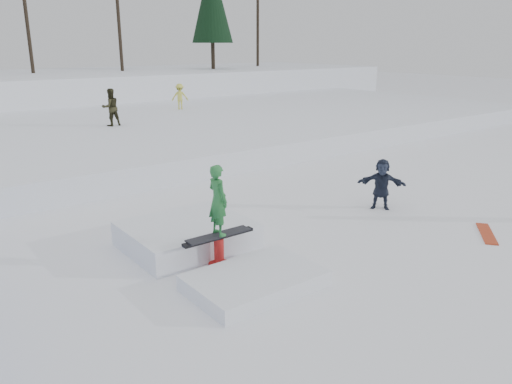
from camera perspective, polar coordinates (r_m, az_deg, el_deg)
ground at (r=9.99m, az=4.73°, el=-9.19°), size 120.00×120.00×0.00m
snow_midrise at (r=23.77m, az=-22.05°, el=5.85°), size 50.00×18.00×0.80m
walker_olive at (r=23.36m, az=-16.27°, el=9.27°), size 0.82×0.64×1.65m
walker_ygreen at (r=28.68m, az=-8.69°, el=10.74°), size 1.05×0.91×1.41m
spectator_dark at (r=13.92m, az=14.15°, el=0.89°), size 1.11×1.26×1.38m
loose_board_red at (r=13.07m, az=24.86°, el=-4.33°), size 1.28×1.08×0.03m
jib_rail_feature at (r=10.60m, az=-5.96°, el=-5.85°), size 2.60×4.40×2.11m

